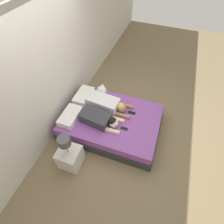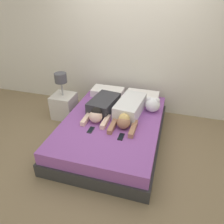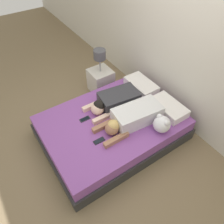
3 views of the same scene
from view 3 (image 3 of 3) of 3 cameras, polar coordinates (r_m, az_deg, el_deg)
The scene contains 11 objects.
ground_plane at distance 3.57m, azimuth 0.00°, elevation -6.12°, with size 12.00×12.00×0.00m, color #7F6B4C.
wall_back at distance 3.40m, azimuth 17.84°, elevation 17.19°, with size 12.00×0.06×2.60m.
bed at distance 3.42m, azimuth 0.00°, elevation -4.11°, with size 1.53×2.09×0.39m.
pillow_head_left at distance 3.80m, azimuth 7.62°, elevation 6.97°, with size 0.58×0.33×0.13m.
pillow_head_right at distance 3.46m, azimuth 14.49°, elevation 1.16°, with size 0.58×0.33×0.13m.
person_left at distance 3.40m, azimuth 0.38°, elevation 2.88°, with size 0.44×0.89×0.23m.
person_right at distance 3.15m, azimuth 5.25°, elevation -1.39°, with size 0.43×1.04×0.24m.
cell_phone_left at distance 3.29m, azimuth -7.11°, elevation -1.84°, with size 0.07×0.16×0.01m.
cell_phone_right at distance 3.01m, azimuth -3.40°, elevation -7.52°, with size 0.07×0.16×0.01m.
plush_toy at distance 3.11m, azimuth 12.91°, elevation -3.04°, with size 0.24×0.24×0.26m.
nightstand at distance 4.22m, azimuth -2.98°, elevation 8.78°, with size 0.40×0.40×0.88m.
Camera 3 is at (1.85, -1.23, 2.80)m, focal length 35.00 mm.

